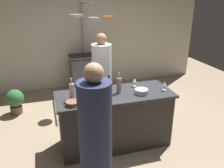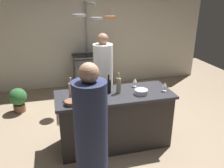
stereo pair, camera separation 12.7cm
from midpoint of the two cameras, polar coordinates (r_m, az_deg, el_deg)
name	(u,v)px [view 1 (the left image)]	position (r m, az deg, el deg)	size (l,w,h in m)	color
ground_plane	(115,143)	(3.97, -0.30, -14.36)	(9.00, 9.00, 0.00)	gray
back_wall	(82,37)	(6.09, -8.10, 11.55)	(6.40, 0.16, 2.60)	beige
kitchen_island	(115,119)	(3.72, -0.32, -8.69)	(1.80, 0.72, 0.90)	#332D2B
stove_range	(86,73)	(5.92, -7.06, 2.77)	(0.80, 0.64, 0.89)	#47474C
chef	(102,82)	(4.31, -3.34, 0.48)	(0.36, 0.36, 1.69)	white
bar_stool_left	(91,153)	(3.16, -6.46, -16.62)	(0.28, 0.28, 0.68)	#4C4C51
guest_left	(96,143)	(2.61, -5.49, -14.48)	(0.36, 0.36, 1.71)	#262D4C
overhead_pot_rack	(88,25)	(5.18, -6.60, 14.24)	(0.91, 1.29, 2.17)	gray
potted_plant	(15,100)	(5.14, -23.56, -3.69)	(0.36, 0.36, 0.52)	brown
pepper_mill	(83,90)	(3.42, -8.21, -1.42)	(0.05, 0.05, 0.21)	#382319
wine_bottle_rose	(72,91)	(3.32, -10.99, -1.84)	(0.07, 0.07, 0.33)	#B78C8E
wine_bottle_white	(119,85)	(3.50, 0.68, -0.29)	(0.07, 0.07, 0.32)	gray
wine_bottle_dark	(109,86)	(3.50, -1.80, -0.55)	(0.07, 0.07, 0.29)	black
wine_glass_near_left_guest	(164,84)	(3.67, 11.92, -0.03)	(0.07, 0.07, 0.15)	silver
wine_glass_near_right_guest	(104,84)	(3.62, -2.91, 0.09)	(0.07, 0.07, 0.15)	silver
wine_glass_by_chef	(134,80)	(3.76, 4.64, 0.91)	(0.07, 0.07, 0.15)	silver
mixing_bowl_wooden	(72,103)	(3.20, -10.91, -4.72)	(0.18, 0.18, 0.06)	brown
mixing_bowl_steel	(141,91)	(3.52, 6.29, -1.84)	(0.20, 0.20, 0.07)	#B7B7BC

